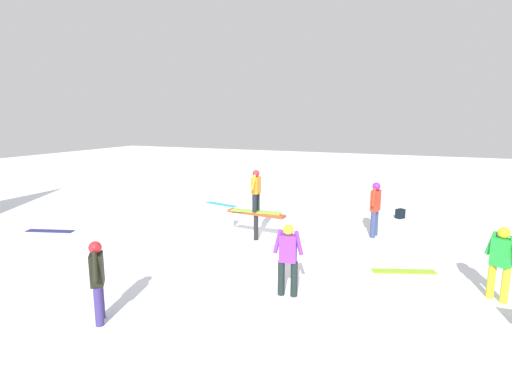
# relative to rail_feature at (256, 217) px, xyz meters

# --- Properties ---
(ground_plane) EXTENTS (60.00, 60.00, 0.00)m
(ground_plane) POSITION_rel_rail_feature_xyz_m (0.00, 0.00, -0.70)
(ground_plane) COLOR white
(rail_feature) EXTENTS (1.85, 0.49, 0.85)m
(rail_feature) POSITION_rel_rail_feature_xyz_m (0.00, 0.00, 0.00)
(rail_feature) COLOR black
(rail_feature) RESTS_ON ground
(snow_kicker_ramp) EXTENTS (1.96, 1.69, 0.68)m
(snow_kicker_ramp) POSITION_rel_rail_feature_xyz_m (-2.16, 0.25, -0.36)
(snow_kicker_ramp) COLOR white
(snow_kicker_ramp) RESTS_ON ground
(main_rider_on_rail) EXTENTS (1.52, 0.69, 1.25)m
(main_rider_on_rail) POSITION_rel_rail_feature_xyz_m (0.00, 0.00, 0.75)
(main_rider_on_rail) COLOR #85CD39
(main_rider_on_rail) RESTS_ON rail_feature
(bystander_red) EXTENTS (0.28, 0.69, 1.67)m
(bystander_red) POSITION_rel_rail_feature_xyz_m (3.18, 1.75, 0.25)
(bystander_red) COLOR navy
(bystander_red) RESTS_ON ground
(bystander_green) EXTENTS (0.58, 0.45, 1.51)m
(bystander_green) POSITION_rel_rail_feature_xyz_m (5.99, -1.77, 0.15)
(bystander_green) COLOR yellow
(bystander_green) RESTS_ON ground
(bystander_purple) EXTENTS (0.62, 0.26, 1.51)m
(bystander_purple) POSITION_rel_rail_feature_xyz_m (2.07, -3.20, 0.15)
(bystander_purple) COLOR black
(bystander_purple) RESTS_ON ground
(bystander_black) EXTENTS (0.48, 0.56, 1.49)m
(bystander_black) POSITION_rel_rail_feature_xyz_m (-0.66, -5.54, 0.14)
(bystander_black) COLOR navy
(bystander_black) RESTS_ON ground
(loose_snowboard_lime) EXTENTS (1.48, 0.77, 0.02)m
(loose_snowboard_lime) POSITION_rel_rail_feature_xyz_m (4.20, -0.94, -0.68)
(loose_snowboard_lime) COLOR #93D027
(loose_snowboard_lime) RESTS_ON ground
(loose_snowboard_cyan) EXTENTS (1.54, 0.62, 0.02)m
(loose_snowboard_cyan) POSITION_rel_rail_feature_xyz_m (-3.23, 3.85, -0.68)
(loose_snowboard_cyan) COLOR #30ACCE
(loose_snowboard_cyan) RESTS_ON ground
(loose_snowboard_navy) EXTENTS (1.53, 0.72, 0.02)m
(loose_snowboard_navy) POSITION_rel_rail_feature_xyz_m (-6.41, -1.78, -0.68)
(loose_snowboard_navy) COLOR navy
(loose_snowboard_navy) RESTS_ON ground
(backpack_on_snow) EXTENTS (0.35, 0.37, 0.34)m
(backpack_on_snow) POSITION_rel_rail_feature_xyz_m (3.78, 4.40, -0.53)
(backpack_on_snow) COLOR black
(backpack_on_snow) RESTS_ON ground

